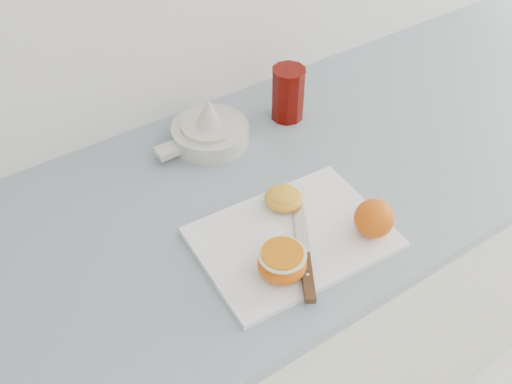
% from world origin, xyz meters
% --- Properties ---
extents(counter, '(2.29, 0.64, 0.89)m').
position_xyz_m(counter, '(-0.10, 1.70, 0.45)').
color(counter, white).
rests_on(counter, ground).
extents(cutting_board, '(0.34, 0.25, 0.01)m').
position_xyz_m(cutting_board, '(-0.19, 1.56, 0.90)').
color(cutting_board, white).
rests_on(cutting_board, counter).
extents(whole_orange, '(0.07, 0.07, 0.07)m').
position_xyz_m(whole_orange, '(-0.07, 1.49, 0.94)').
color(whole_orange, orange).
rests_on(whole_orange, cutting_board).
extents(half_orange, '(0.08, 0.08, 0.05)m').
position_xyz_m(half_orange, '(-0.25, 1.50, 0.93)').
color(half_orange, orange).
rests_on(half_orange, cutting_board).
extents(squeezed_shell, '(0.07, 0.07, 0.03)m').
position_xyz_m(squeezed_shell, '(-0.16, 1.63, 0.92)').
color(squeezed_shell, gold).
rests_on(squeezed_shell, cutting_board).
extents(paring_knife, '(0.13, 0.19, 0.01)m').
position_xyz_m(paring_knife, '(-0.22, 1.48, 0.91)').
color(paring_knife, '#4A281D').
rests_on(paring_knife, cutting_board).
extents(citrus_juicer, '(0.20, 0.16, 0.11)m').
position_xyz_m(citrus_juicer, '(-0.17, 1.87, 0.92)').
color(citrus_juicer, silver).
rests_on(citrus_juicer, counter).
extents(red_tumbler, '(0.07, 0.07, 0.12)m').
position_xyz_m(red_tumbler, '(0.02, 1.86, 0.95)').
color(red_tumbler, '#5C0500').
rests_on(red_tumbler, counter).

